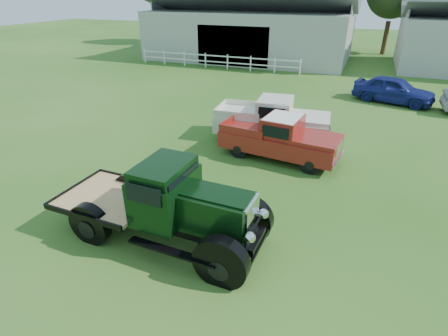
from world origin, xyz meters
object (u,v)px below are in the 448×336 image
at_px(red_pickup, 279,137).
at_px(misc_car_blue, 394,90).
at_px(white_pickup, 272,120).
at_px(vintage_flatbed, 163,202).

height_order(red_pickup, misc_car_blue, red_pickup).
height_order(white_pickup, misc_car_blue, white_pickup).
distance_m(white_pickup, misc_car_blue, 9.65).
bearing_deg(vintage_flatbed, misc_car_blue, 71.13).
height_order(red_pickup, white_pickup, white_pickup).
height_order(vintage_flatbed, misc_car_blue, vintage_flatbed).
relative_size(vintage_flatbed, white_pickup, 1.13).
distance_m(red_pickup, white_pickup, 1.85).
xyz_separation_m(red_pickup, white_pickup, (-0.75, 1.69, 0.06)).
bearing_deg(white_pickup, red_pickup, -70.63).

